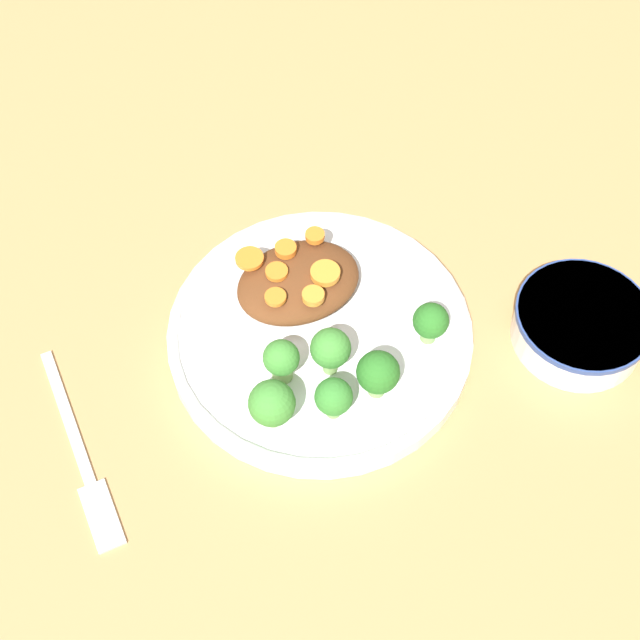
% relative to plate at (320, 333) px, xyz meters
% --- Properties ---
extents(ground_plane, '(4.00, 4.00, 0.00)m').
position_rel_plate_xyz_m(ground_plane, '(0.00, 0.00, -0.01)').
color(ground_plane, tan).
extents(plate, '(0.28, 0.28, 0.03)m').
position_rel_plate_xyz_m(plate, '(0.00, 0.00, 0.00)').
color(plate, white).
rests_on(plate, ground_plane).
extents(dip_bowl, '(0.13, 0.13, 0.04)m').
position_rel_plate_xyz_m(dip_bowl, '(-0.10, -0.22, 0.01)').
color(dip_bowl, silver).
rests_on(dip_bowl, ground_plane).
extents(stew_mound, '(0.09, 0.12, 0.03)m').
position_rel_plate_xyz_m(stew_mound, '(0.05, -0.00, 0.02)').
color(stew_mound, '#5B3319').
rests_on(stew_mound, plate).
extents(broccoli_floret_0, '(0.04, 0.04, 0.05)m').
position_rel_plate_xyz_m(broccoli_floret_0, '(-0.04, 0.01, 0.04)').
color(broccoli_floret_0, '#7FA85B').
rests_on(broccoli_floret_0, plate).
extents(broccoli_floret_1, '(0.04, 0.04, 0.05)m').
position_rel_plate_xyz_m(broccoli_floret_1, '(-0.07, 0.08, 0.04)').
color(broccoli_floret_1, '#7FA85B').
rests_on(broccoli_floret_1, plate).
extents(broccoli_floret_2, '(0.03, 0.03, 0.05)m').
position_rel_plate_xyz_m(broccoli_floret_2, '(-0.05, -0.09, 0.03)').
color(broccoli_floret_2, '#7FA85B').
rests_on(broccoli_floret_2, plate).
extents(broccoli_floret_3, '(0.03, 0.03, 0.04)m').
position_rel_plate_xyz_m(broccoli_floret_3, '(-0.08, 0.03, 0.03)').
color(broccoli_floret_3, '#759E51').
rests_on(broccoli_floret_3, plate).
extents(broccoli_floret_4, '(0.04, 0.04, 0.05)m').
position_rel_plate_xyz_m(broccoli_floret_4, '(-0.08, -0.02, 0.04)').
color(broccoli_floret_4, '#7FA85B').
rests_on(broccoli_floret_4, plate).
extents(broccoli_floret_5, '(0.03, 0.03, 0.05)m').
position_rel_plate_xyz_m(broccoli_floret_5, '(-0.03, 0.05, 0.03)').
color(broccoli_floret_5, '#7FA85B').
rests_on(broccoli_floret_5, plate).
extents(carrot_slice_0, '(0.03, 0.03, 0.01)m').
position_rel_plate_xyz_m(carrot_slice_0, '(0.03, -0.02, 0.04)').
color(carrot_slice_0, orange).
rests_on(carrot_slice_0, stew_mound).
extents(carrot_slice_1, '(0.02, 0.02, 0.00)m').
position_rel_plate_xyz_m(carrot_slice_1, '(0.03, 0.03, 0.04)').
color(carrot_slice_1, orange).
rests_on(carrot_slice_1, stew_mound).
extents(carrot_slice_2, '(0.03, 0.03, 0.00)m').
position_rel_plate_xyz_m(carrot_slice_2, '(0.08, 0.03, 0.04)').
color(carrot_slice_2, orange).
rests_on(carrot_slice_2, stew_mound).
extents(carrot_slice_3, '(0.02, 0.02, 0.01)m').
position_rel_plate_xyz_m(carrot_slice_3, '(0.08, -0.03, 0.04)').
color(carrot_slice_3, orange).
rests_on(carrot_slice_3, stew_mound).
extents(carrot_slice_4, '(0.02, 0.02, 0.01)m').
position_rel_plate_xyz_m(carrot_slice_4, '(0.07, -0.00, 0.04)').
color(carrot_slice_4, orange).
rests_on(carrot_slice_4, stew_mound).
extents(carrot_slice_5, '(0.02, 0.02, 0.01)m').
position_rel_plate_xyz_m(carrot_slice_5, '(0.01, -0.00, 0.04)').
color(carrot_slice_5, orange).
rests_on(carrot_slice_5, stew_mound).
extents(carrot_slice_6, '(0.02, 0.02, 0.00)m').
position_rel_plate_xyz_m(carrot_slice_6, '(0.05, 0.02, 0.04)').
color(carrot_slice_6, orange).
rests_on(carrot_slice_6, stew_mound).
extents(fork, '(0.21, 0.03, 0.01)m').
position_rel_plate_xyz_m(fork, '(-0.03, 0.24, -0.01)').
color(fork, silver).
rests_on(fork, ground_plane).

